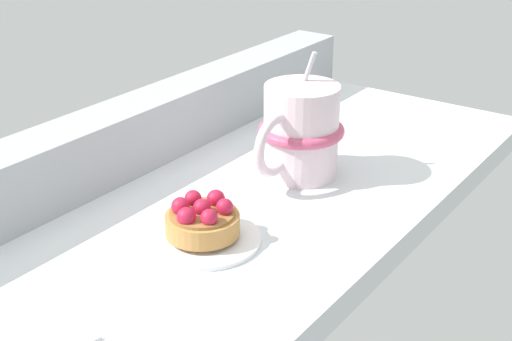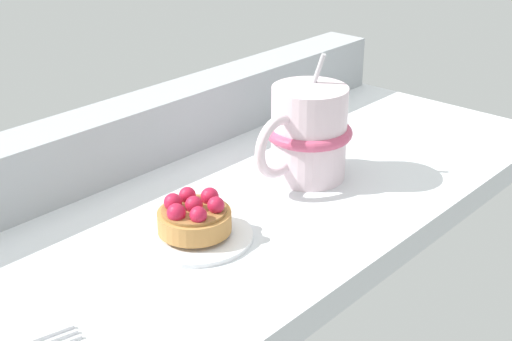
% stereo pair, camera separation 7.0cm
% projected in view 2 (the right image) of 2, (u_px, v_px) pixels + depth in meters
% --- Properties ---
extents(ground_plane, '(0.90, 0.34, 0.03)m').
position_uv_depth(ground_plane, '(200.00, 228.00, 0.70)').
color(ground_plane, silver).
extents(window_rail_back, '(0.88, 0.06, 0.07)m').
position_uv_depth(window_rail_back, '(105.00, 144.00, 0.76)').
color(window_rail_back, '#9EA3A8').
rests_on(window_rail_back, ground_plane).
extents(dessert_plate, '(0.10, 0.10, 0.01)m').
position_uv_depth(dessert_plate, '(195.00, 234.00, 0.65)').
color(dessert_plate, white).
rests_on(dessert_plate, ground_plane).
extents(raspberry_tart, '(0.07, 0.07, 0.03)m').
position_uv_depth(raspberry_tart, '(194.00, 216.00, 0.64)').
color(raspberry_tart, '#B77F42').
rests_on(raspberry_tart, dessert_plate).
extents(coffee_mug, '(0.13, 0.09, 0.13)m').
position_uv_depth(coffee_mug, '(307.00, 133.00, 0.75)').
color(coffee_mug, silver).
rests_on(coffee_mug, ground_plane).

